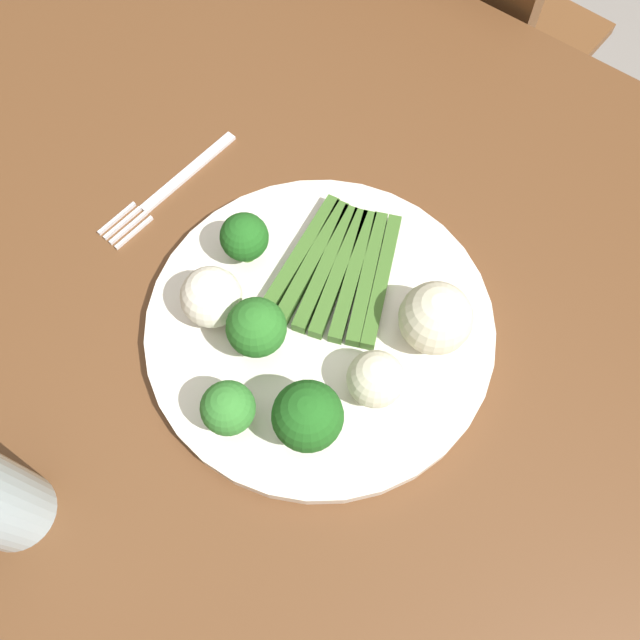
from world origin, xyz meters
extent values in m
cube|color=gray|center=(0.00, 0.00, -0.01)|extent=(6.00, 6.00, 0.02)
cube|color=brown|center=(0.00, 0.00, 0.72)|extent=(1.13, 0.81, 0.04)
cylinder|color=brown|center=(0.50, -0.34, 0.35)|extent=(0.07, 0.07, 0.70)
cube|color=brown|center=(0.21, -0.62, 0.46)|extent=(0.41, 0.41, 0.02)
cylinder|color=brown|center=(0.03, -0.79, 0.23)|extent=(0.04, 0.04, 0.45)
cylinder|color=brown|center=(0.37, -0.80, 0.23)|extent=(0.04, 0.04, 0.45)
cylinder|color=brown|center=(0.04, -0.45, 0.23)|extent=(0.04, 0.04, 0.45)
cylinder|color=brown|center=(0.38, -0.46, 0.23)|extent=(0.04, 0.04, 0.45)
cylinder|color=silver|center=(-0.03, 0.03, 0.75)|extent=(0.30, 0.30, 0.01)
cube|color=#3D6626|center=(0.03, -0.01, 0.76)|extent=(0.03, 0.13, 0.01)
cube|color=#3D6626|center=(0.01, -0.01, 0.76)|extent=(0.04, 0.13, 0.01)
cube|color=#3D6626|center=(0.00, -0.01, 0.76)|extent=(0.05, 0.13, 0.01)
cube|color=#3D6626|center=(-0.01, -0.02, 0.76)|extent=(0.05, 0.13, 0.01)
cube|color=#3D6626|center=(-0.02, -0.02, 0.76)|extent=(0.06, 0.12, 0.01)
cube|color=#3D6626|center=(-0.03, -0.03, 0.76)|extent=(0.07, 0.12, 0.01)
cube|color=#3D6626|center=(-0.05, -0.03, 0.76)|extent=(0.06, 0.12, 0.01)
cylinder|color=#609E3D|center=(-0.02, 0.14, 0.76)|extent=(0.01, 0.01, 0.01)
sphere|color=#337A2D|center=(-0.02, 0.14, 0.79)|extent=(0.04, 0.04, 0.04)
cylinder|color=#4C7F2B|center=(0.06, 0.02, 0.76)|extent=(0.01, 0.01, 0.01)
sphere|color=#1E5B1C|center=(0.06, 0.02, 0.79)|extent=(0.04, 0.04, 0.04)
cylinder|color=#4C7F2B|center=(-0.08, 0.11, 0.77)|extent=(0.02, 0.02, 0.02)
sphere|color=#1E5B1C|center=(-0.08, 0.11, 0.79)|extent=(0.05, 0.05, 0.05)
cylinder|color=#568E33|center=(0.00, 0.08, 0.76)|extent=(0.02, 0.02, 0.02)
sphere|color=#286B23|center=(0.00, 0.08, 0.79)|extent=(0.05, 0.05, 0.05)
sphere|color=beige|center=(-0.11, -0.02, 0.79)|extent=(0.06, 0.06, 0.06)
sphere|color=beige|center=(-0.10, 0.05, 0.78)|extent=(0.05, 0.05, 0.05)
sphere|color=white|center=(0.05, 0.08, 0.78)|extent=(0.05, 0.05, 0.05)
cube|color=silver|center=(0.18, -0.02, 0.74)|extent=(0.02, 0.12, 0.00)
cube|color=silver|center=(0.19, 0.06, 0.74)|extent=(0.01, 0.05, 0.00)
cube|color=silver|center=(0.19, 0.06, 0.74)|extent=(0.01, 0.05, 0.00)
cube|color=silver|center=(0.18, 0.06, 0.74)|extent=(0.01, 0.05, 0.00)
cube|color=silver|center=(0.17, 0.06, 0.74)|extent=(0.01, 0.05, 0.00)
camera|label=1|loc=(-0.17, 0.22, 1.26)|focal=37.08mm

